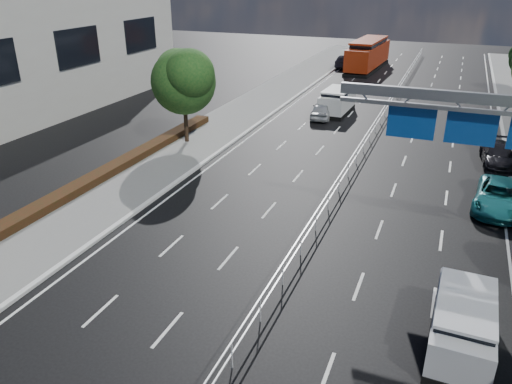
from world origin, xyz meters
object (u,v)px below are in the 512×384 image
(near_car_silver, at_px, (322,110))
(near_car_dark, at_px, (346,62))
(overhead_gantry, at_px, (492,124))
(silver_minivan, at_px, (463,324))
(parked_car_teal, at_px, (499,197))
(white_minivan, at_px, (337,101))
(parked_car_dark, at_px, (498,155))
(red_bus, at_px, (368,54))

(near_car_silver, xyz_separation_m, near_car_dark, (-3.14, 23.74, 0.06))
(overhead_gantry, relative_size, near_car_dark, 2.29)
(near_car_dark, bearing_deg, silver_minivan, 112.12)
(overhead_gantry, relative_size, silver_minivan, 2.28)
(silver_minivan, relative_size, parked_car_teal, 0.90)
(near_car_silver, height_order, near_car_dark, near_car_dark)
(overhead_gantry, distance_m, parked_car_teal, 6.79)
(white_minivan, distance_m, silver_minivan, 28.98)
(parked_car_dark, bearing_deg, parked_car_teal, -96.00)
(near_car_silver, relative_size, parked_car_teal, 0.79)
(red_bus, xyz_separation_m, near_car_dark, (-2.63, 0.20, -1.13))
(near_car_dark, height_order, parked_car_dark, near_car_dark)
(overhead_gantry, xyz_separation_m, silver_minivan, (-0.24, -7.23, -4.70))
(red_bus, relative_size, near_car_silver, 3.08)
(parked_car_teal, bearing_deg, parked_car_dark, 94.53)
(silver_minivan, relative_size, parked_car_dark, 0.98)
(near_car_dark, relative_size, parked_car_dark, 0.97)
(near_car_dark, xyz_separation_m, silver_minivan, (14.45, -48.80, 0.17))
(near_car_silver, bearing_deg, parked_car_teal, 126.31)
(parked_car_teal, bearing_deg, overhead_gantry, -100.34)
(near_car_silver, distance_m, silver_minivan, 27.50)
(overhead_gantry, relative_size, near_car_silver, 2.59)
(near_car_silver, bearing_deg, white_minivan, -120.21)
(red_bus, height_order, parked_car_dark, red_bus)
(near_car_silver, height_order, parked_car_dark, near_car_silver)
(parked_car_teal, xyz_separation_m, parked_car_dark, (0.22, 6.90, -0.03))
(overhead_gantry, bearing_deg, white_minivan, 118.54)
(near_car_silver, distance_m, parked_car_teal, 18.56)
(white_minivan, distance_m, parked_car_dark, 14.90)
(white_minivan, relative_size, silver_minivan, 1.09)
(red_bus, height_order, parked_car_teal, red_bus)
(near_car_dark, height_order, parked_car_teal, near_car_dark)
(white_minivan, xyz_separation_m, parked_car_teal, (12.09, -15.28, -0.33))
(parked_car_teal, bearing_deg, silver_minivan, -91.36)
(near_car_dark, bearing_deg, near_car_silver, 103.15)
(overhead_gantry, relative_size, parked_car_teal, 2.05)
(white_minivan, xyz_separation_m, parked_car_dark, (12.31, -8.38, -0.36))
(white_minivan, height_order, near_car_silver, white_minivan)
(parked_car_teal, bearing_deg, red_bus, 116.31)
(parked_car_dark, bearing_deg, silver_minivan, -99.72)
(near_car_silver, relative_size, silver_minivan, 0.88)
(overhead_gantry, distance_m, near_car_silver, 21.81)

